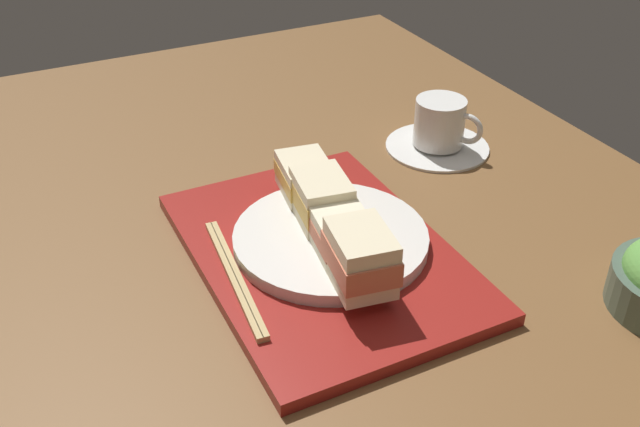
{
  "coord_description": "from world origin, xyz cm",
  "views": [
    {
      "loc": [
        62.69,
        -29.88,
        50.66
      ],
      "look_at": [
        0.72,
        0.74,
        5.0
      ],
      "focal_mm": 40.98,
      "sensor_mm": 36.0,
      "label": 1
    }
  ],
  "objects_px": {
    "chopsticks_pair": "(235,276)",
    "coffee_cup": "(440,129)",
    "sandwich_farmost": "(362,257)",
    "sandwich_inner_near": "(322,199)",
    "sandwich_inner_far": "(340,231)",
    "sandwich_plate": "(331,238)",
    "sandwich_nearmost": "(305,177)"
  },
  "relations": [
    {
      "from": "sandwich_plate",
      "to": "sandwich_farmost",
      "type": "xyz_separation_m",
      "value": [
        0.09,
        -0.01,
        0.04
      ]
    },
    {
      "from": "coffee_cup",
      "to": "chopsticks_pair",
      "type": "bearing_deg",
      "value": -65.41
    },
    {
      "from": "chopsticks_pair",
      "to": "sandwich_inner_near",
      "type": "bearing_deg",
      "value": 108.77
    },
    {
      "from": "sandwich_inner_far",
      "to": "coffee_cup",
      "type": "distance_m",
      "value": 0.33
    },
    {
      "from": "sandwich_inner_far",
      "to": "chopsticks_pair",
      "type": "distance_m",
      "value": 0.12
    },
    {
      "from": "sandwich_plate",
      "to": "sandwich_inner_far",
      "type": "height_order",
      "value": "sandwich_inner_far"
    },
    {
      "from": "sandwich_inner_far",
      "to": "sandwich_farmost",
      "type": "height_order",
      "value": "sandwich_farmost"
    },
    {
      "from": "sandwich_nearmost",
      "to": "coffee_cup",
      "type": "relative_size",
      "value": 0.58
    },
    {
      "from": "sandwich_inner_near",
      "to": "sandwich_farmost",
      "type": "xyz_separation_m",
      "value": [
        0.12,
        -0.02,
        0.0
      ]
    },
    {
      "from": "sandwich_farmost",
      "to": "chopsticks_pair",
      "type": "relative_size",
      "value": 0.43
    },
    {
      "from": "sandwich_inner_far",
      "to": "sandwich_farmost",
      "type": "xyz_separation_m",
      "value": [
        0.06,
        -0.01,
        0.01
      ]
    },
    {
      "from": "sandwich_plate",
      "to": "coffee_cup",
      "type": "height_order",
      "value": "coffee_cup"
    },
    {
      "from": "sandwich_plate",
      "to": "chopsticks_pair",
      "type": "xyz_separation_m",
      "value": [
        0.01,
        -0.12,
        -0.0
      ]
    },
    {
      "from": "sandwich_inner_near",
      "to": "sandwich_farmost",
      "type": "height_order",
      "value": "sandwich_farmost"
    },
    {
      "from": "sandwich_inner_near",
      "to": "chopsticks_pair",
      "type": "height_order",
      "value": "sandwich_inner_near"
    },
    {
      "from": "chopsticks_pair",
      "to": "coffee_cup",
      "type": "xyz_separation_m",
      "value": [
        -0.17,
        0.38,
        0.01
      ]
    },
    {
      "from": "sandwich_inner_near",
      "to": "chopsticks_pair",
      "type": "relative_size",
      "value": 0.43
    },
    {
      "from": "sandwich_plate",
      "to": "sandwich_inner_near",
      "type": "relative_size",
      "value": 2.49
    },
    {
      "from": "sandwich_plate",
      "to": "sandwich_nearmost",
      "type": "bearing_deg",
      "value": 172.83
    },
    {
      "from": "sandwich_plate",
      "to": "sandwich_nearmost",
      "type": "height_order",
      "value": "sandwich_nearmost"
    },
    {
      "from": "sandwich_farmost",
      "to": "coffee_cup",
      "type": "distance_m",
      "value": 0.37
    },
    {
      "from": "sandwich_plate",
      "to": "sandwich_inner_near",
      "type": "distance_m",
      "value": 0.05
    },
    {
      "from": "sandwich_plate",
      "to": "coffee_cup",
      "type": "bearing_deg",
      "value": 122.11
    },
    {
      "from": "sandwich_inner_far",
      "to": "coffee_cup",
      "type": "relative_size",
      "value": 0.59
    },
    {
      "from": "sandwich_inner_far",
      "to": "sandwich_nearmost",
      "type": "bearing_deg",
      "value": 172.83
    },
    {
      "from": "sandwich_inner_near",
      "to": "coffee_cup",
      "type": "height_order",
      "value": "sandwich_inner_near"
    },
    {
      "from": "coffee_cup",
      "to": "sandwich_plate",
      "type": "bearing_deg",
      "value": -57.89
    },
    {
      "from": "sandwich_nearmost",
      "to": "sandwich_inner_far",
      "type": "distance_m",
      "value": 0.12
    },
    {
      "from": "sandwich_inner_near",
      "to": "sandwich_inner_far",
      "type": "xyz_separation_m",
      "value": [
        0.06,
        -0.01,
        -0.01
      ]
    },
    {
      "from": "sandwich_nearmost",
      "to": "sandwich_inner_far",
      "type": "xyz_separation_m",
      "value": [
        0.12,
        -0.02,
        0.0
      ]
    },
    {
      "from": "sandwich_nearmost",
      "to": "sandwich_plate",
      "type": "bearing_deg",
      "value": -7.17
    },
    {
      "from": "sandwich_nearmost",
      "to": "sandwich_inner_far",
      "type": "bearing_deg",
      "value": -7.17
    }
  ]
}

